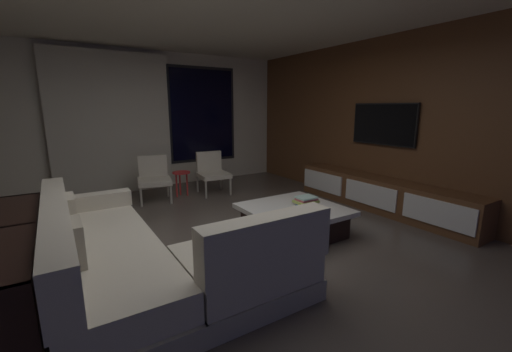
% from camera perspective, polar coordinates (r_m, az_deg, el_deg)
% --- Properties ---
extents(floor, '(9.20, 9.20, 0.00)m').
position_cam_1_polar(floor, '(3.72, -5.30, -13.58)').
color(floor, '#564C44').
extents(back_wall_with_window, '(6.60, 0.30, 2.70)m').
position_cam_1_polar(back_wall_with_window, '(6.77, -20.33, 9.14)').
color(back_wall_with_window, beige).
rests_on(back_wall_with_window, floor).
extents(media_wall, '(0.12, 7.80, 2.70)m').
position_cam_1_polar(media_wall, '(5.47, 24.57, 8.32)').
color(media_wall, brown).
rests_on(media_wall, floor).
extents(sectional_couch, '(1.98, 2.50, 0.82)m').
position_cam_1_polar(sectional_couch, '(3.12, -19.95, -13.72)').
color(sectional_couch, '#B1A997').
rests_on(sectional_couch, floor).
extents(coffee_table, '(1.16, 1.16, 0.36)m').
position_cam_1_polar(coffee_table, '(4.19, 6.71, -7.80)').
color(coffee_table, black).
rests_on(coffee_table, floor).
extents(book_stack_on_coffee_table, '(0.29, 0.21, 0.12)m').
position_cam_1_polar(book_stack_on_coffee_table, '(4.23, 8.94, -4.37)').
color(book_stack_on_coffee_table, blue).
rests_on(book_stack_on_coffee_table, coffee_table).
extents(accent_chair_near_window, '(0.58, 0.60, 0.78)m').
position_cam_1_polar(accent_chair_near_window, '(6.15, -7.88, 1.00)').
color(accent_chair_near_window, '#B2ADA0').
rests_on(accent_chair_near_window, floor).
extents(accent_chair_by_curtain, '(0.64, 0.66, 0.78)m').
position_cam_1_polar(accent_chair_by_curtain, '(5.87, -17.75, -0.01)').
color(accent_chair_by_curtain, '#B2ADA0').
rests_on(accent_chair_by_curtain, floor).
extents(side_stool, '(0.32, 0.32, 0.46)m').
position_cam_1_polar(side_stool, '(6.00, -13.18, -0.07)').
color(side_stool, red).
rests_on(side_stool, floor).
extents(media_console, '(0.46, 3.10, 0.52)m').
position_cam_1_polar(media_console, '(5.42, 21.42, -3.22)').
color(media_console, brown).
rests_on(media_console, floor).
extents(mounted_tv, '(0.05, 1.13, 0.66)m').
position_cam_1_polar(mounted_tv, '(5.52, 21.77, 8.58)').
color(mounted_tv, black).
extents(console_table_behind_couch, '(0.40, 2.10, 0.74)m').
position_cam_1_polar(console_table_behind_couch, '(3.16, -37.41, -12.77)').
color(console_table_behind_couch, black).
rests_on(console_table_behind_couch, floor).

